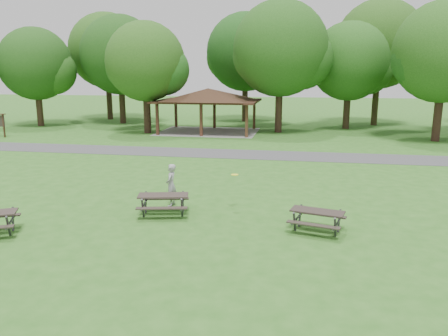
% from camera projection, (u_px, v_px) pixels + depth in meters
% --- Properties ---
extents(ground, '(160.00, 160.00, 0.00)m').
position_uv_depth(ground, '(172.00, 231.00, 14.31)').
color(ground, '#2D651D').
rests_on(ground, ground).
extents(asphalt_path, '(120.00, 3.20, 0.02)m').
position_uv_depth(asphalt_path, '(236.00, 154.00, 27.76)').
color(asphalt_path, '#424245').
rests_on(asphalt_path, ground).
extents(pavilion, '(8.60, 7.01, 3.76)m').
position_uv_depth(pavilion, '(208.00, 97.00, 37.41)').
color(pavilion, '#361C13').
rests_on(pavilion, ground).
extents(tree_row_b, '(7.14, 6.80, 9.28)m').
position_uv_depth(tree_row_b, '(37.00, 66.00, 41.26)').
color(tree_row_b, '#332016').
rests_on(tree_row_b, ground).
extents(tree_row_c, '(8.19, 7.80, 10.67)m').
position_uv_depth(tree_row_c, '(121.00, 57.00, 43.22)').
color(tree_row_c, black).
rests_on(tree_row_c, ground).
extents(tree_row_d, '(6.93, 6.60, 9.27)m').
position_uv_depth(tree_row_d, '(146.00, 64.00, 36.27)').
color(tree_row_d, black).
rests_on(tree_row_d, ground).
extents(tree_row_e, '(8.40, 8.00, 11.02)m').
position_uv_depth(tree_row_e, '(281.00, 52.00, 36.54)').
color(tree_row_e, black).
rests_on(tree_row_e, ground).
extents(tree_row_f, '(7.35, 7.00, 9.55)m').
position_uv_depth(tree_row_f, '(350.00, 64.00, 39.07)').
color(tree_row_f, black).
rests_on(tree_row_f, ground).
extents(tree_row_g, '(7.77, 7.40, 10.25)m').
position_uv_depth(tree_row_g, '(445.00, 55.00, 31.67)').
color(tree_row_g, black).
rests_on(tree_row_g, ground).
extents(tree_deep_a, '(8.40, 8.00, 11.38)m').
position_uv_depth(tree_deep_a, '(108.00, 53.00, 46.97)').
color(tree_deep_a, '#312015').
rests_on(tree_deep_a, ground).
extents(tree_deep_b, '(8.40, 8.00, 11.13)m').
position_uv_depth(tree_deep_b, '(246.00, 54.00, 44.90)').
color(tree_deep_b, black).
rests_on(tree_deep_b, ground).
extents(tree_deep_c, '(8.82, 8.40, 11.90)m').
position_uv_depth(tree_deep_c, '(380.00, 47.00, 41.56)').
color(tree_deep_c, '#332416').
rests_on(tree_deep_c, ground).
extents(picnic_table_middle, '(2.07, 1.80, 0.78)m').
position_uv_depth(picnic_table_middle, '(163.00, 199.00, 15.86)').
color(picnic_table_middle, '#2D2420').
rests_on(picnic_table_middle, ground).
extents(picnic_table_far, '(1.97, 1.73, 0.74)m').
position_uv_depth(picnic_table_far, '(317.00, 216.00, 14.18)').
color(picnic_table_far, '#2B221F').
rests_on(picnic_table_far, ground).
extents(frisbee_in_flight, '(0.28, 0.28, 0.02)m').
position_uv_depth(frisbee_in_flight, '(235.00, 175.00, 16.24)').
color(frisbee_in_flight, '#FFF628').
rests_on(frisbee_in_flight, ground).
extents(frisbee_thrower, '(0.41, 0.61, 1.66)m').
position_uv_depth(frisbee_thrower, '(171.00, 185.00, 16.88)').
color(frisbee_thrower, '#9A9A9D').
rests_on(frisbee_thrower, ground).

